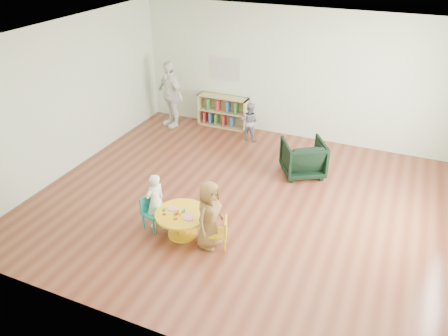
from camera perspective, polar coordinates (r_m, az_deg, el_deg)
name	(u,v)px	position (r m, az deg, el deg)	size (l,w,h in m)	color
room	(246,99)	(6.77, 2.85, 9.06)	(7.10, 7.00, 2.80)	brown
activity_table	(182,220)	(6.74, -5.55, -6.72)	(0.81, 0.81, 0.45)	yellow
kid_chair_left	(152,211)	(6.97, -9.44, -5.57)	(0.36, 0.36, 0.54)	#17807B
kid_chair_right	(221,232)	(6.49, -0.45, -8.36)	(0.34, 0.34, 0.49)	yellow
bookshelf	(223,111)	(10.36, -0.15, 7.40)	(1.20, 0.30, 0.75)	tan
alphabet_poster	(226,69)	(10.14, 0.20, 12.80)	(0.74, 0.01, 0.54)	silver
armchair	(303,158)	(8.41, 10.30, 1.33)	(0.74, 0.77, 0.70)	black
child_left	(155,201)	(6.88, -8.96, -4.29)	(0.34, 0.22, 0.93)	white
child_right	(209,215)	(6.35, -1.96, -6.16)	(0.53, 0.35, 1.09)	gold
toddler	(250,121)	(9.66, 3.37, 6.09)	(0.42, 0.33, 0.86)	#1A2341
adult_caretaker	(170,94)	(10.33, -7.03, 9.54)	(0.91, 0.38, 1.55)	white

